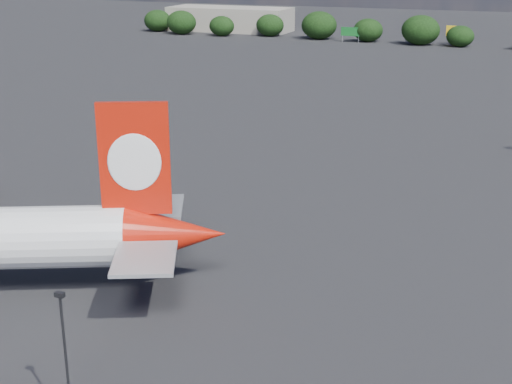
% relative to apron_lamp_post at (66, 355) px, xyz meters
% --- Properties ---
extents(ground, '(500.00, 500.00, 0.00)m').
position_rel_apron_lamp_post_xyz_m(ground, '(-13.42, 70.68, -5.17)').
color(ground, black).
rests_on(ground, ground).
extents(apron_lamp_post, '(0.55, 0.30, 9.07)m').
position_rel_apron_lamp_post_xyz_m(apron_lamp_post, '(0.00, 0.00, 0.00)').
color(apron_lamp_post, black).
rests_on(apron_lamp_post, ground).
extents(terminal_building, '(42.00, 16.00, 8.00)m').
position_rel_apron_lamp_post_xyz_m(terminal_building, '(-78.42, 202.68, -1.17)').
color(terminal_building, gray).
rests_on(terminal_building, ground).
extents(highway_sign, '(6.00, 0.30, 4.50)m').
position_rel_apron_lamp_post_xyz_m(highway_sign, '(-31.42, 186.68, -2.04)').
color(highway_sign, '#136223').
rests_on(highway_sign, ground).
extents(billboard_yellow, '(5.00, 0.30, 5.50)m').
position_rel_apron_lamp_post_xyz_m(billboard_yellow, '(-1.42, 192.68, -1.30)').
color(billboard_yellow, yellow).
rests_on(billboard_yellow, ground).
extents(horizon_treeline, '(201.42, 14.07, 8.83)m').
position_rel_apron_lamp_post_xyz_m(horizon_treeline, '(-2.91, 189.56, -1.26)').
color(horizon_treeline, black).
rests_on(horizon_treeline, ground).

